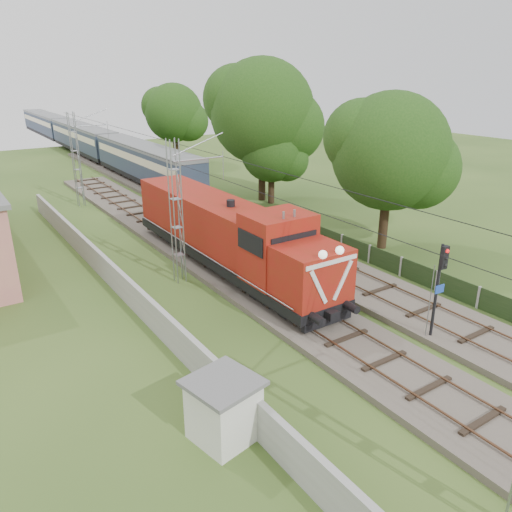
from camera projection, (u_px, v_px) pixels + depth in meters
ground at (372, 361)px, 20.72m from camera, size 140.00×140.00×0.00m
track_main at (274, 297)px, 26.11m from camera, size 4.20×70.00×0.45m
track_side at (229, 222)px, 38.82m from camera, size 4.20×80.00×0.45m
catenary at (177, 212)px, 27.11m from camera, size 3.31×70.00×8.00m
boundary_wall at (120, 282)px, 26.43m from camera, size 0.25×40.00×1.50m
fence at (437, 281)px, 26.99m from camera, size 0.12×32.00×1.20m
locomotive at (227, 233)px, 29.04m from camera, size 3.23×18.43×4.68m
coach_rake at (83, 137)px, 68.49m from camera, size 3.00×66.87×3.47m
signal_post at (440, 277)px, 21.08m from camera, size 0.50×0.39×4.57m
relay_hut at (224, 409)px, 16.07m from camera, size 2.48×2.48×2.18m
tree_a at (391, 153)px, 31.61m from camera, size 7.86×7.49×10.19m
tree_b at (263, 113)px, 43.37m from camera, size 9.58×9.12×12.42m
tree_c at (272, 152)px, 43.33m from camera, size 5.68×5.41×7.36m
tree_d at (175, 113)px, 62.27m from camera, size 7.52×7.17×9.75m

